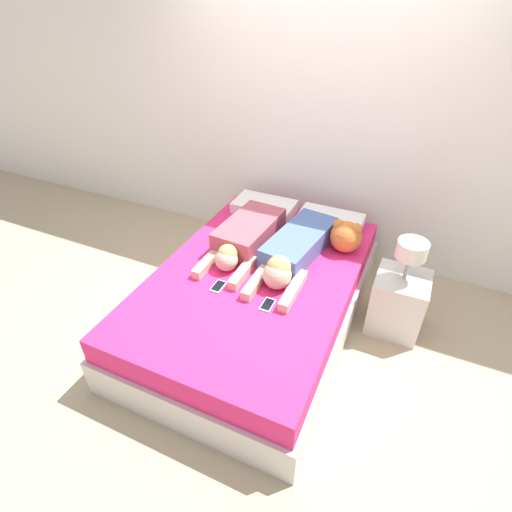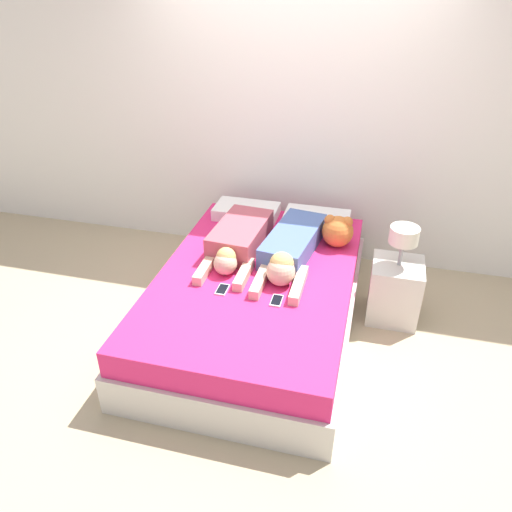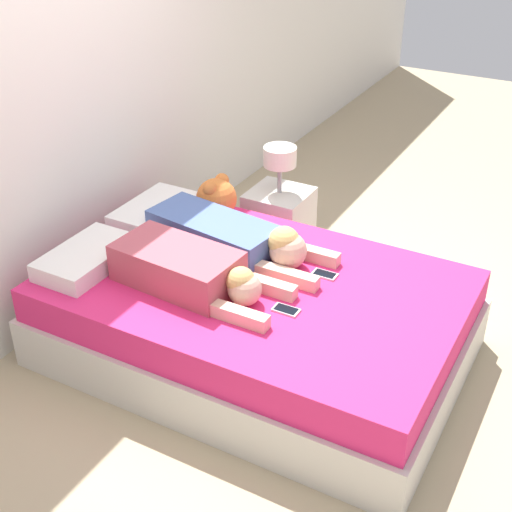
{
  "view_description": "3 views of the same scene",
  "coord_description": "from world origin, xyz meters",
  "px_view_note": "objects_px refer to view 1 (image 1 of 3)",
  "views": [
    {
      "loc": [
        0.98,
        -2.15,
        2.33
      ],
      "look_at": [
        0.0,
        0.0,
        0.64
      ],
      "focal_mm": 28.0,
      "sensor_mm": 36.0,
      "label": 1
    },
    {
      "loc": [
        0.77,
        -2.99,
        2.51
      ],
      "look_at": [
        0.0,
        0.0,
        0.64
      ],
      "focal_mm": 35.0,
      "sensor_mm": 36.0,
      "label": 2
    },
    {
      "loc": [
        -2.8,
        -1.54,
        2.53
      ],
      "look_at": [
        0.0,
        0.0,
        0.64
      ],
      "focal_mm": 50.0,
      "sensor_mm": 36.0,
      "label": 3
    }
  ],
  "objects_px": {
    "person_right": "(293,251)",
    "cell_phone_right": "(268,305)",
    "pillow_head_right": "(330,221)",
    "pillow_head_left": "(264,207)",
    "plush_toy": "(346,236)",
    "bed": "(256,297)",
    "cell_phone_left": "(218,286)",
    "person_left": "(245,237)",
    "nightstand": "(398,299)"
  },
  "relations": [
    {
      "from": "pillow_head_left",
      "to": "nightstand",
      "type": "xyz_separation_m",
      "value": [
        1.34,
        -0.49,
        -0.26
      ]
    },
    {
      "from": "cell_phone_left",
      "to": "plush_toy",
      "type": "bearing_deg",
      "value": 49.94
    },
    {
      "from": "pillow_head_left",
      "to": "person_left",
      "type": "xyz_separation_m",
      "value": [
        0.1,
        -0.61,
        0.05
      ]
    },
    {
      "from": "pillow_head_left",
      "to": "nightstand",
      "type": "bearing_deg",
      "value": -20.16
    },
    {
      "from": "cell_phone_left",
      "to": "plush_toy",
      "type": "distance_m",
      "value": 1.1
    },
    {
      "from": "pillow_head_right",
      "to": "cell_phone_right",
      "type": "xyz_separation_m",
      "value": [
        -0.09,
        -1.18,
        -0.05
      ]
    },
    {
      "from": "cell_phone_right",
      "to": "pillow_head_right",
      "type": "bearing_deg",
      "value": 85.48
    },
    {
      "from": "pillow_head_left",
      "to": "pillow_head_right",
      "type": "bearing_deg",
      "value": 0.0
    },
    {
      "from": "pillow_head_right",
      "to": "cell_phone_right",
      "type": "height_order",
      "value": "pillow_head_right"
    },
    {
      "from": "pillow_head_left",
      "to": "cell_phone_right",
      "type": "relative_size",
      "value": 4.15
    },
    {
      "from": "bed",
      "to": "pillow_head_left",
      "type": "height_order",
      "value": "pillow_head_left"
    },
    {
      "from": "pillow_head_right",
      "to": "person_right",
      "type": "xyz_separation_m",
      "value": [
        -0.11,
        -0.63,
        0.04
      ]
    },
    {
      "from": "bed",
      "to": "person_right",
      "type": "bearing_deg",
      "value": 50.66
    },
    {
      "from": "person_left",
      "to": "nightstand",
      "type": "bearing_deg",
      "value": 5.61
    },
    {
      "from": "person_right",
      "to": "cell_phone_right",
      "type": "height_order",
      "value": "person_right"
    },
    {
      "from": "pillow_head_right",
      "to": "cell_phone_right",
      "type": "distance_m",
      "value": 1.18
    },
    {
      "from": "bed",
      "to": "cell_phone_left",
      "type": "bearing_deg",
      "value": -123.22
    },
    {
      "from": "cell_phone_right",
      "to": "nightstand",
      "type": "xyz_separation_m",
      "value": [
        0.8,
        0.69,
        -0.21
      ]
    },
    {
      "from": "person_right",
      "to": "plush_toy",
      "type": "bearing_deg",
      "value": 44.62
    },
    {
      "from": "pillow_head_left",
      "to": "plush_toy",
      "type": "height_order",
      "value": "plush_toy"
    },
    {
      "from": "person_left",
      "to": "person_right",
      "type": "relative_size",
      "value": 0.86
    },
    {
      "from": "plush_toy",
      "to": "nightstand",
      "type": "relative_size",
      "value": 0.33
    },
    {
      "from": "person_right",
      "to": "cell_phone_left",
      "type": "relative_size",
      "value": 8.3
    },
    {
      "from": "pillow_head_left",
      "to": "plush_toy",
      "type": "relative_size",
      "value": 2.12
    },
    {
      "from": "pillow_head_left",
      "to": "nightstand",
      "type": "distance_m",
      "value": 1.45
    },
    {
      "from": "pillow_head_left",
      "to": "person_right",
      "type": "bearing_deg",
      "value": -50.65
    },
    {
      "from": "cell_phone_right",
      "to": "person_right",
      "type": "bearing_deg",
      "value": 92.06
    },
    {
      "from": "pillow_head_right",
      "to": "cell_phone_left",
      "type": "bearing_deg",
      "value": -113.17
    },
    {
      "from": "bed",
      "to": "pillow_head_left",
      "type": "distance_m",
      "value": 0.98
    },
    {
      "from": "cell_phone_right",
      "to": "plush_toy",
      "type": "height_order",
      "value": "plush_toy"
    },
    {
      "from": "person_left",
      "to": "cell_phone_right",
      "type": "distance_m",
      "value": 0.72
    },
    {
      "from": "pillow_head_right",
      "to": "plush_toy",
      "type": "distance_m",
      "value": 0.39
    },
    {
      "from": "plush_toy",
      "to": "nightstand",
      "type": "height_order",
      "value": "nightstand"
    },
    {
      "from": "person_right",
      "to": "cell_phone_right",
      "type": "xyz_separation_m",
      "value": [
        0.02,
        -0.55,
        -0.09
      ]
    },
    {
      "from": "bed",
      "to": "pillow_head_right",
      "type": "bearing_deg",
      "value": 70.26
    },
    {
      "from": "person_right",
      "to": "cell_phone_right",
      "type": "relative_size",
      "value": 8.3
    },
    {
      "from": "pillow_head_left",
      "to": "pillow_head_right",
      "type": "relative_size",
      "value": 1.0
    },
    {
      "from": "pillow_head_right",
      "to": "person_right",
      "type": "bearing_deg",
      "value": -100.12
    },
    {
      "from": "cell_phone_left",
      "to": "nightstand",
      "type": "bearing_deg",
      "value": 28.67
    },
    {
      "from": "pillow_head_left",
      "to": "cell_phone_left",
      "type": "height_order",
      "value": "pillow_head_left"
    },
    {
      "from": "cell_phone_left",
      "to": "nightstand",
      "type": "distance_m",
      "value": 1.38
    },
    {
      "from": "pillow_head_left",
      "to": "plush_toy",
      "type": "distance_m",
      "value": 0.9
    },
    {
      "from": "pillow_head_right",
      "to": "cell_phone_right",
      "type": "relative_size",
      "value": 4.15
    },
    {
      "from": "bed",
      "to": "nightstand",
      "type": "height_order",
      "value": "nightstand"
    },
    {
      "from": "nightstand",
      "to": "pillow_head_right",
      "type": "bearing_deg",
      "value": 145.21
    },
    {
      "from": "person_left",
      "to": "plush_toy",
      "type": "distance_m",
      "value": 0.8
    },
    {
      "from": "pillow_head_right",
      "to": "nightstand",
      "type": "distance_m",
      "value": 0.9
    },
    {
      "from": "pillow_head_left",
      "to": "person_right",
      "type": "relative_size",
      "value": 0.5
    },
    {
      "from": "pillow_head_right",
      "to": "nightstand",
      "type": "bearing_deg",
      "value": -34.79
    },
    {
      "from": "bed",
      "to": "plush_toy",
      "type": "height_order",
      "value": "plush_toy"
    }
  ]
}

